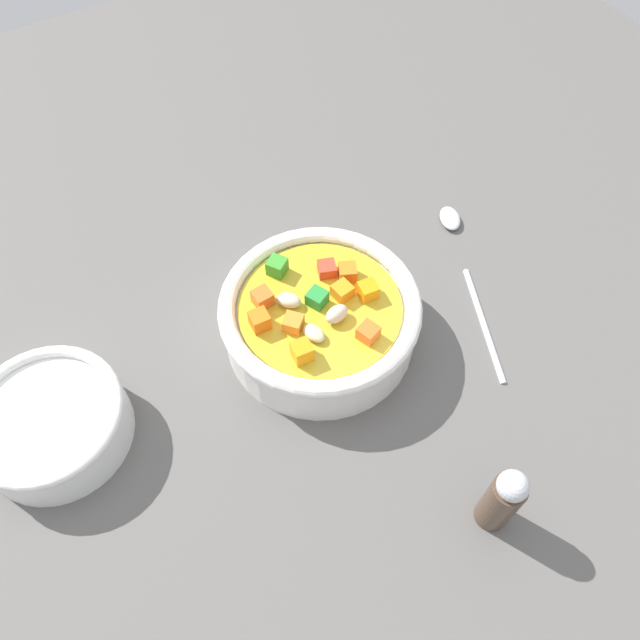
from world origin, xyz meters
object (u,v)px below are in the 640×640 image
pepper_shaker (503,499)px  side_bowl_small (51,423)px  spoon (463,258)px  soup_bowl_main (320,318)px

pepper_shaker → side_bowl_small: bearing=-132.3°
spoon → side_bowl_small: size_ratio=1.59×
soup_bowl_main → side_bowl_small: size_ratio=1.42×
soup_bowl_main → pepper_shaker: (22.82, 2.91, 1.09)cm
spoon → soup_bowl_main: bearing=114.4°
pepper_shaker → soup_bowl_main: bearing=-172.7°
side_bowl_small → soup_bowl_main: bearing=82.9°
side_bowl_small → pepper_shaker: pepper_shaker is taller
side_bowl_small → pepper_shaker: size_ratio=1.55×
soup_bowl_main → spoon: bearing=90.6°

